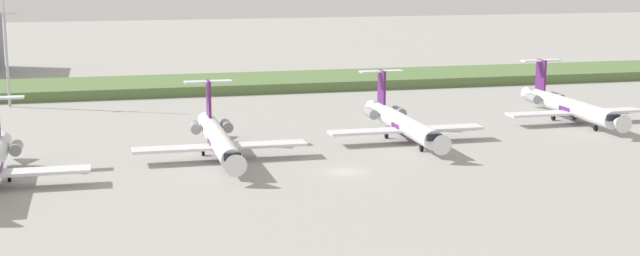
% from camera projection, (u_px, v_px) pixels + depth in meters
% --- Properties ---
extents(ground_plane, '(500.00, 500.00, 0.00)m').
position_uv_depth(ground_plane, '(296.00, 128.00, 140.61)').
color(ground_plane, '#9E9B96').
extents(grass_berm, '(320.00, 20.00, 1.94)m').
position_uv_depth(grass_berm, '(249.00, 83.00, 183.76)').
color(grass_berm, '#597542').
rests_on(grass_berm, ground).
extents(regional_jet_second, '(22.81, 31.00, 9.00)m').
position_uv_depth(regional_jet_second, '(219.00, 139.00, 119.43)').
color(regional_jet_second, silver).
rests_on(regional_jet_second, ground).
extents(regional_jet_third, '(22.81, 31.00, 9.00)m').
position_uv_depth(regional_jet_third, '(403.00, 123.00, 130.89)').
color(regional_jet_third, silver).
rests_on(regional_jet_third, ground).
extents(regional_jet_fourth, '(22.81, 31.00, 9.00)m').
position_uv_depth(regional_jet_fourth, '(570.00, 106.00, 145.38)').
color(regional_jet_fourth, silver).
rests_on(regional_jet_fourth, ground).
extents(antenna_mast, '(4.40, 0.50, 25.39)m').
position_uv_depth(antenna_mast, '(6.00, 48.00, 158.39)').
color(antenna_mast, '#B2B2B7').
rests_on(antenna_mast, ground).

